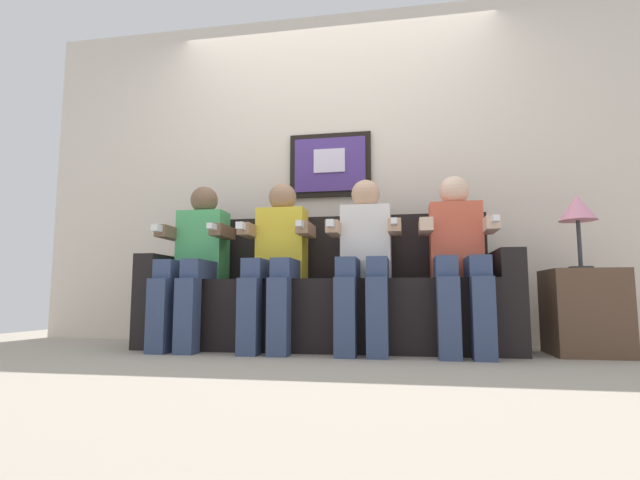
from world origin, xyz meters
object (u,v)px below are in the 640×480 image
Objects in this scene: couch at (325,301)px; side_table_right at (584,312)px; person_right_center at (365,254)px; person_leftmost at (195,257)px; person_left_center at (277,255)px; person_rightmost at (458,253)px; table_lamp at (577,211)px.

side_table_right is at bearing -3.93° from couch.
couch is 0.44m from person_right_center.
person_leftmost is 2.22× the size of side_table_right.
person_leftmost is 2.44m from side_table_right.
person_left_center is 1.00× the size of person_right_center.
person_leftmost is 1.14m from person_right_center.
side_table_right is (1.56, -0.11, -0.06)m from couch.
person_right_center is at bearing -177.24° from side_table_right.
person_right_center is at bearing 0.00° from person_left_center.
couch is at bearing 168.84° from person_rightmost.
person_left_center is at bearing -179.98° from person_rightmost.
person_left_center is 1.14m from person_rightmost.
couch is 0.92m from person_leftmost.
person_leftmost is at bearing 180.00° from person_right_center.
person_right_center reaches higher than couch.
person_right_center is 2.41× the size of table_lamp.
person_left_center is at bearing -178.09° from side_table_right.
person_leftmost is at bearing -177.45° from table_lamp.
couch is 2.18× the size of person_leftmost.
couch is at bearing 30.70° from person_left_center.
couch is at bearing 149.29° from person_right_center.
table_lamp is (1.29, 0.11, 0.25)m from person_right_center.
person_leftmost and person_rightmost have the same top height.
couch is 2.18× the size of person_rightmost.
side_table_right is at bearing 1.91° from person_left_center.
side_table_right is 0.61m from table_lamp.
person_left_center is at bearing 180.00° from person_right_center.
table_lamp is (2.43, 0.11, 0.25)m from person_leftmost.
person_left_center is 0.57m from person_right_center.
table_lamp is (0.01, 0.05, 0.61)m from side_table_right.
couch is 2.18× the size of person_left_center.
person_rightmost is (1.14, 0.00, -0.00)m from person_left_center.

